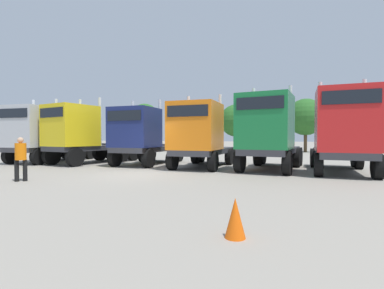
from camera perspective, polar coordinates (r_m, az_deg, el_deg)
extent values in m
plane|color=gray|center=(13.48, -10.96, -5.86)|extent=(200.00, 200.00, 0.00)
cube|color=#333338|center=(22.35, -26.04, -0.69)|extent=(2.46, 6.30, 0.30)
cube|color=#B7BABF|center=(20.93, -29.72, 3.10)|extent=(2.49, 2.38, 2.60)
cube|color=black|center=(20.19, -32.12, 5.33)|extent=(2.10, 0.13, 0.55)
cylinder|color=silver|center=(21.21, -25.43, 3.94)|extent=(0.19, 0.19, 3.20)
cylinder|color=silver|center=(22.52, -29.04, 3.74)|extent=(0.19, 0.19, 3.20)
cylinder|color=#333338|center=(23.37, -23.78, -0.06)|extent=(1.15, 1.15, 0.12)
cylinder|color=black|center=(19.87, -28.36, -2.16)|extent=(0.39, 1.04, 1.03)
cylinder|color=black|center=(21.47, -32.53, -1.96)|extent=(0.39, 1.04, 1.03)
cylinder|color=black|center=(22.81, -21.43, -1.63)|extent=(0.39, 1.04, 1.03)
cylinder|color=black|center=(24.22, -25.55, -1.50)|extent=(0.39, 1.04, 1.03)
cylinder|color=black|center=(23.68, -19.80, -1.51)|extent=(0.39, 1.04, 1.03)
cylinder|color=black|center=(25.04, -23.87, -1.39)|extent=(0.39, 1.04, 1.03)
cube|color=#333338|center=(20.17, -18.93, -0.59)|extent=(3.38, 6.42, 0.30)
cube|color=yellow|center=(19.06, -23.00, 3.45)|extent=(2.87, 3.00, 2.49)
cube|color=black|center=(18.36, -26.30, 5.75)|extent=(2.07, 0.46, 0.55)
cylinder|color=silver|center=(19.25, -17.87, 4.37)|extent=(0.21, 0.21, 3.09)
cylinder|color=silver|center=(20.70, -21.39, 4.14)|extent=(0.21, 0.21, 3.09)
cylinder|color=#333338|center=(21.06, -16.17, 0.09)|extent=(1.30, 1.30, 0.12)
cylinder|color=black|center=(17.86, -22.33, -2.35)|extent=(0.57, 1.16, 1.11)
cylinder|color=black|center=(19.65, -26.23, -2.05)|extent=(0.57, 1.16, 1.11)
cylinder|color=black|center=(20.38, -13.80, -1.81)|extent=(0.57, 1.16, 1.11)
cylinder|color=black|center=(21.97, -17.92, -1.61)|extent=(0.57, 1.16, 1.11)
cylinder|color=black|center=(21.18, -11.73, -1.68)|extent=(0.57, 1.16, 1.11)
cylinder|color=black|center=(22.71, -15.85, -1.49)|extent=(0.57, 1.16, 1.11)
cube|color=#333338|center=(18.44, -8.58, -0.82)|extent=(2.29, 5.67, 0.30)
cube|color=navy|center=(16.98, -11.27, 3.33)|extent=(2.44, 2.34, 2.29)
cube|color=black|center=(16.02, -13.45, 5.64)|extent=(2.10, 0.07, 0.55)
cylinder|color=silver|center=(17.68, -6.45, 4.25)|extent=(0.18, 0.18, 2.89)
cylinder|color=silver|center=(18.60, -11.73, 4.09)|extent=(0.18, 0.18, 2.89)
cylinder|color=#333338|center=(19.54, -6.86, -0.07)|extent=(1.12, 1.12, 0.12)
cylinder|color=black|center=(16.08, -8.70, -2.73)|extent=(0.37, 1.08, 1.08)
cylinder|color=black|center=(17.23, -15.16, -2.48)|extent=(0.37, 1.08, 1.08)
cylinder|color=black|center=(19.08, -3.93, -2.05)|extent=(0.37, 1.08, 1.08)
cylinder|color=black|center=(20.06, -9.70, -1.89)|extent=(0.37, 1.08, 1.08)
cylinder|color=black|center=(20.09, -2.67, -1.87)|extent=(0.37, 1.08, 1.08)
cylinder|color=black|center=(21.02, -8.23, -1.73)|extent=(0.37, 1.08, 1.08)
cube|color=#333338|center=(16.75, 2.70, -1.28)|extent=(2.28, 6.11, 0.30)
cube|color=orange|center=(15.08, 0.78, 3.65)|extent=(2.43, 2.63, 2.46)
cube|color=black|center=(13.89, -0.98, 6.74)|extent=(2.10, 0.07, 0.55)
cylinder|color=silver|center=(16.22, 5.63, 4.55)|extent=(0.18, 0.18, 3.06)
cylinder|color=silver|center=(16.78, -0.70, 4.46)|extent=(0.18, 0.18, 3.06)
cylinder|color=#333338|center=(18.03, 3.93, -0.42)|extent=(1.11, 1.11, 0.12)
cylinder|color=black|center=(14.23, 4.21, -3.41)|extent=(0.36, 1.01, 1.01)
cylinder|color=black|center=(14.96, -3.96, -3.17)|extent=(0.36, 1.01, 1.01)
cylinder|color=black|center=(17.89, 7.41, -2.41)|extent=(0.36, 1.01, 1.01)
cylinder|color=black|center=(18.48, 0.72, -2.27)|extent=(0.36, 1.01, 1.01)
cylinder|color=black|center=(18.97, 8.11, -2.19)|extent=(0.36, 1.01, 1.01)
cylinder|color=black|center=(19.52, 1.77, -2.07)|extent=(0.36, 1.01, 1.01)
cube|color=#333338|center=(15.98, 15.71, -1.14)|extent=(2.97, 6.29, 0.30)
cube|color=#197238|center=(14.27, 14.46, 4.39)|extent=(2.71, 2.84, 2.60)
cube|color=black|center=(13.07, 13.31, 8.08)|extent=(2.09, 0.31, 0.55)
cylinder|color=silver|center=(15.53, 19.00, 5.22)|extent=(0.20, 0.20, 3.20)
cylinder|color=silver|center=(15.88, 12.15, 5.19)|extent=(0.20, 0.20, 3.20)
cylinder|color=#333338|center=(17.28, 16.53, -0.26)|extent=(1.23, 1.23, 0.12)
cylinder|color=black|center=(13.55, 18.47, -3.54)|extent=(0.49, 1.13, 1.10)
cylinder|color=black|center=(14.01, 9.51, -3.31)|extent=(0.49, 1.13, 1.10)
cylinder|color=black|center=(17.26, 20.17, -2.48)|extent=(0.49, 1.13, 1.10)
cylinder|color=black|center=(17.63, 13.03, -2.34)|extent=(0.49, 1.13, 1.10)
cylinder|color=black|center=(18.35, 20.53, -2.25)|extent=(0.49, 1.13, 1.10)
cylinder|color=black|center=(18.70, 13.81, -2.13)|extent=(0.49, 1.13, 1.10)
cube|color=#333338|center=(16.03, 27.39, -1.48)|extent=(2.41, 6.32, 0.30)
cube|color=red|center=(14.19, 28.33, 4.29)|extent=(2.49, 2.62, 2.75)
cube|color=black|center=(12.99, 29.13, 8.31)|extent=(2.10, 0.11, 0.55)
cylinder|color=silver|center=(15.75, 31.10, 5.06)|extent=(0.19, 0.19, 3.35)
cylinder|color=silver|center=(15.53, 24.16, 5.20)|extent=(0.19, 0.19, 3.35)
cylinder|color=#333338|center=(17.39, 26.87, -0.56)|extent=(1.14, 1.14, 0.12)
cylinder|color=black|center=(13.86, 33.06, -3.73)|extent=(0.39, 1.04, 1.03)
cylinder|color=black|center=(13.56, 23.92, -3.72)|extent=(0.39, 1.04, 1.03)
cylinder|color=black|center=(17.72, 30.34, -2.60)|extent=(0.39, 1.04, 1.03)
cylinder|color=black|center=(17.49, 23.21, -2.57)|extent=(0.39, 1.04, 1.03)
cylinder|color=black|center=(18.80, 29.78, -2.37)|extent=(0.39, 1.04, 1.03)
cylinder|color=black|center=(18.58, 23.06, -2.33)|extent=(0.39, 1.04, 1.03)
cylinder|color=black|center=(12.95, -30.35, -4.49)|extent=(0.23, 0.23, 0.83)
cylinder|color=black|center=(12.97, -31.59, -4.50)|extent=(0.23, 0.23, 0.83)
cylinder|color=orange|center=(12.91, -31.02, -1.21)|extent=(0.57, 0.57, 0.66)
sphere|color=tan|center=(12.90, -31.04, 0.75)|extent=(0.22, 0.22, 0.22)
cone|color=#F2590C|center=(5.07, 8.62, -14.28)|extent=(0.36, 0.36, 0.69)
cylinder|color=#4C3823|center=(34.59, -9.39, 0.75)|extent=(0.36, 0.36, 2.55)
sphere|color=#286023|center=(34.66, -9.41, 5.17)|extent=(3.50, 3.50, 3.50)
cylinder|color=#4C3823|center=(35.23, 8.75, 0.45)|extent=(0.36, 0.36, 2.16)
sphere|color=#286023|center=(35.28, 8.77, 4.75)|extent=(3.91, 3.91, 3.91)
cylinder|color=#4C3823|center=(34.86, 21.69, 0.49)|extent=(0.36, 0.36, 2.33)
sphere|color=#286023|center=(34.93, 21.74, 5.13)|extent=(4.15, 4.15, 4.15)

